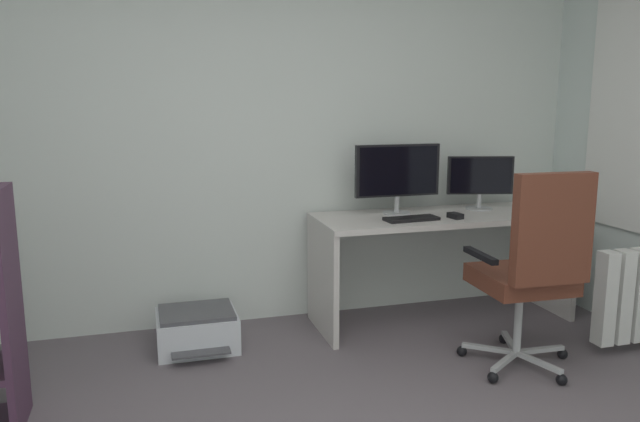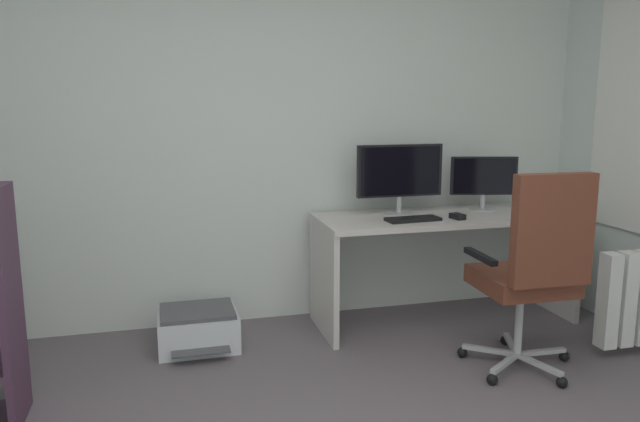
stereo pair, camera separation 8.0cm
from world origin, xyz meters
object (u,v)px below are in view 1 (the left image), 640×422
printer (197,329)px  desk (443,240)px  office_chair (533,264)px  keyboard (411,219)px  monitor_main (398,173)px  monitor_secondary (480,178)px  computer_mouse (455,216)px

printer → desk: bearing=1.1°
printer → office_chair: bearing=-26.4°
desk → keyboard: (-0.29, -0.13, 0.19)m
monitor_main → monitor_secondary: size_ratio=1.31×
monitor_secondary → office_chair: size_ratio=0.40×
desk → monitor_main: 0.54m
monitor_secondary → printer: bearing=-176.4°
keyboard → printer: 1.47m
monitor_main → printer: size_ratio=1.22×
desk → monitor_secondary: monitor_secondary is taller
office_chair → printer: 1.95m
keyboard → printer: size_ratio=0.71×
computer_mouse → desk: bearing=80.0°
monitor_main → keyboard: 0.35m
desk → monitor_main: size_ratio=2.93×
desk → printer: size_ratio=3.56×
monitor_secondary → printer: (-1.93, -0.12, -0.82)m
desk → keyboard: bearing=-155.4°
monitor_secondary → computer_mouse: size_ratio=4.42×
monitor_main → monitor_secondary: (0.61, 0.00, -0.06)m
computer_mouse → monitor_main: bearing=129.7°
monitor_main → keyboard: size_ratio=1.70×
monitor_main → keyboard: bearing=-89.6°
computer_mouse → printer: bearing=165.1°
keyboard → office_chair: size_ratio=0.31×
computer_mouse → office_chair: bearing=-94.8°
monitor_secondary → computer_mouse: 0.44m
keyboard → computer_mouse: computer_mouse is taller
monitor_main → computer_mouse: 0.46m
monitor_main → monitor_secondary: 0.61m
desk → computer_mouse: computer_mouse is taller
computer_mouse → printer: computer_mouse is taller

